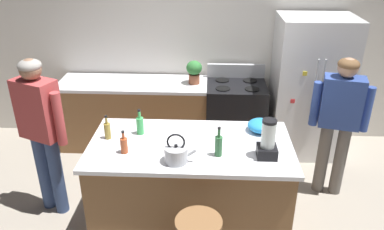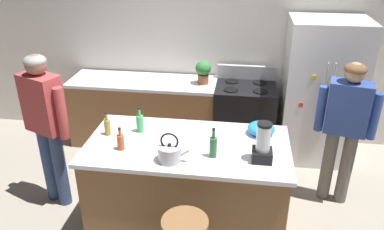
{
  "view_description": "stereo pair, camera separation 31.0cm",
  "coord_description": "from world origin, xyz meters",
  "px_view_note": "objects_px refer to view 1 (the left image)",
  "views": [
    {
      "loc": [
        0.16,
        -3.04,
        2.67
      ],
      "look_at": [
        0.0,
        0.3,
        1.05
      ],
      "focal_mm": 35.67,
      "sensor_mm": 36.0,
      "label": 1
    },
    {
      "loc": [
        0.47,
        -3.01,
        2.67
      ],
      "look_at": [
        0.0,
        0.3,
        1.05
      ],
      "focal_mm": 35.67,
      "sensor_mm": 36.0,
      "label": 2
    }
  ],
  "objects_px": {
    "person_by_sink_right": "(339,115)",
    "potted_plant": "(194,71)",
    "stove_range": "(235,116)",
    "bottle_soda": "(140,125)",
    "person_by_island_left": "(41,124)",
    "bottle_olive_oil": "(219,145)",
    "blender_appliance": "(268,142)",
    "mixing_bowl": "(261,126)",
    "bottle_vinegar": "(107,130)",
    "refrigerator": "(309,88)",
    "bottle_cooking_sauce": "(124,145)",
    "kitchen_island": "(191,184)",
    "tea_kettle": "(176,154)"
  },
  "relations": [
    {
      "from": "person_by_sink_right",
      "to": "potted_plant",
      "type": "xyz_separation_m",
      "value": [
        -1.55,
        0.97,
        0.13
      ]
    },
    {
      "from": "stove_range",
      "to": "bottle_soda",
      "type": "distance_m",
      "value": 1.77
    },
    {
      "from": "person_by_island_left",
      "to": "person_by_sink_right",
      "type": "bearing_deg",
      "value": 8.62
    },
    {
      "from": "bottle_olive_oil",
      "to": "potted_plant",
      "type": "bearing_deg",
      "value": 99.39
    },
    {
      "from": "blender_appliance",
      "to": "mixing_bowl",
      "type": "xyz_separation_m",
      "value": [
        0.0,
        0.47,
        -0.09
      ]
    },
    {
      "from": "bottle_vinegar",
      "to": "bottle_olive_oil",
      "type": "xyz_separation_m",
      "value": [
        1.04,
        -0.25,
        0.02
      ]
    },
    {
      "from": "refrigerator",
      "to": "stove_range",
      "type": "height_order",
      "value": "refrigerator"
    },
    {
      "from": "bottle_cooking_sauce",
      "to": "bottle_vinegar",
      "type": "height_order",
      "value": "bottle_vinegar"
    },
    {
      "from": "kitchen_island",
      "to": "refrigerator",
      "type": "relative_size",
      "value": 1.05
    },
    {
      "from": "blender_appliance",
      "to": "bottle_cooking_sauce",
      "type": "xyz_separation_m",
      "value": [
        -1.24,
        0.01,
        -0.07
      ]
    },
    {
      "from": "person_by_sink_right",
      "to": "bottle_soda",
      "type": "xyz_separation_m",
      "value": [
        -2.01,
        -0.41,
        0.05
      ]
    },
    {
      "from": "person_by_island_left",
      "to": "blender_appliance",
      "type": "relative_size",
      "value": 4.66
    },
    {
      "from": "person_by_island_left",
      "to": "blender_appliance",
      "type": "distance_m",
      "value": 2.14
    },
    {
      "from": "tea_kettle",
      "to": "bottle_vinegar",
      "type": "bearing_deg",
      "value": 151.28
    },
    {
      "from": "bottle_cooking_sauce",
      "to": "bottle_olive_oil",
      "type": "xyz_separation_m",
      "value": [
        0.83,
        -0.01,
        0.02
      ]
    },
    {
      "from": "stove_range",
      "to": "bottle_vinegar",
      "type": "bearing_deg",
      "value": -131.62
    },
    {
      "from": "bottle_olive_oil",
      "to": "mixing_bowl",
      "type": "bearing_deg",
      "value": 48.29
    },
    {
      "from": "stove_range",
      "to": "blender_appliance",
      "type": "height_order",
      "value": "blender_appliance"
    },
    {
      "from": "refrigerator",
      "to": "person_by_island_left",
      "type": "bearing_deg",
      "value": -154.55
    },
    {
      "from": "mixing_bowl",
      "to": "blender_appliance",
      "type": "bearing_deg",
      "value": -90.37
    },
    {
      "from": "bottle_olive_oil",
      "to": "bottle_soda",
      "type": "xyz_separation_m",
      "value": [
        -0.75,
        0.36,
        -0.01
      ]
    },
    {
      "from": "potted_plant",
      "to": "blender_appliance",
      "type": "relative_size",
      "value": 0.85
    },
    {
      "from": "potted_plant",
      "to": "blender_appliance",
      "type": "bearing_deg",
      "value": -67.95
    },
    {
      "from": "blender_appliance",
      "to": "tea_kettle",
      "type": "height_order",
      "value": "blender_appliance"
    },
    {
      "from": "potted_plant",
      "to": "mixing_bowl",
      "type": "bearing_deg",
      "value": -60.83
    },
    {
      "from": "bottle_olive_oil",
      "to": "refrigerator",
      "type": "bearing_deg",
      "value": 55.26
    },
    {
      "from": "refrigerator",
      "to": "potted_plant",
      "type": "height_order",
      "value": "refrigerator"
    },
    {
      "from": "blender_appliance",
      "to": "bottle_olive_oil",
      "type": "distance_m",
      "value": 0.42
    },
    {
      "from": "kitchen_island",
      "to": "bottle_olive_oil",
      "type": "relative_size",
      "value": 6.78
    },
    {
      "from": "kitchen_island",
      "to": "person_by_sink_right",
      "type": "height_order",
      "value": "person_by_sink_right"
    },
    {
      "from": "person_by_sink_right",
      "to": "bottle_vinegar",
      "type": "xyz_separation_m",
      "value": [
        -2.3,
        -0.52,
        0.04
      ]
    },
    {
      "from": "kitchen_island",
      "to": "blender_appliance",
      "type": "distance_m",
      "value": 0.92
    },
    {
      "from": "person_by_island_left",
      "to": "refrigerator",
      "type": "bearing_deg",
      "value": 25.45
    },
    {
      "from": "mixing_bowl",
      "to": "tea_kettle",
      "type": "bearing_deg",
      "value": -142.82
    },
    {
      "from": "bottle_vinegar",
      "to": "potted_plant",
      "type": "bearing_deg",
      "value": 63.22
    },
    {
      "from": "bottle_vinegar",
      "to": "stove_range",
      "type": "bearing_deg",
      "value": 48.38
    },
    {
      "from": "stove_range",
      "to": "bottle_olive_oil",
      "type": "bearing_deg",
      "value": -98.6
    },
    {
      "from": "stove_range",
      "to": "person_by_island_left",
      "type": "height_order",
      "value": "person_by_island_left"
    },
    {
      "from": "person_by_sink_right",
      "to": "bottle_vinegar",
      "type": "relative_size",
      "value": 6.64
    },
    {
      "from": "kitchen_island",
      "to": "tea_kettle",
      "type": "bearing_deg",
      "value": -108.67
    },
    {
      "from": "person_by_sink_right",
      "to": "tea_kettle",
      "type": "relative_size",
      "value": 5.69
    },
    {
      "from": "person_by_island_left",
      "to": "bottle_vinegar",
      "type": "distance_m",
      "value": 0.67
    },
    {
      "from": "bottle_cooking_sauce",
      "to": "tea_kettle",
      "type": "relative_size",
      "value": 0.78
    },
    {
      "from": "bottle_vinegar",
      "to": "bottle_soda",
      "type": "distance_m",
      "value": 0.31
    },
    {
      "from": "mixing_bowl",
      "to": "tea_kettle",
      "type": "relative_size",
      "value": 0.95
    },
    {
      "from": "person_by_island_left",
      "to": "blender_appliance",
      "type": "bearing_deg",
      "value": -8.69
    },
    {
      "from": "bottle_cooking_sauce",
      "to": "bottle_soda",
      "type": "bearing_deg",
      "value": 77.06
    },
    {
      "from": "person_by_island_left",
      "to": "kitchen_island",
      "type": "bearing_deg",
      "value": -5.35
    },
    {
      "from": "refrigerator",
      "to": "person_by_island_left",
      "type": "xyz_separation_m",
      "value": [
        -2.87,
        -1.36,
        0.11
      ]
    },
    {
      "from": "refrigerator",
      "to": "bottle_cooking_sauce",
      "type": "xyz_separation_m",
      "value": [
        -2.0,
        -1.68,
        0.09
      ]
    }
  ]
}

